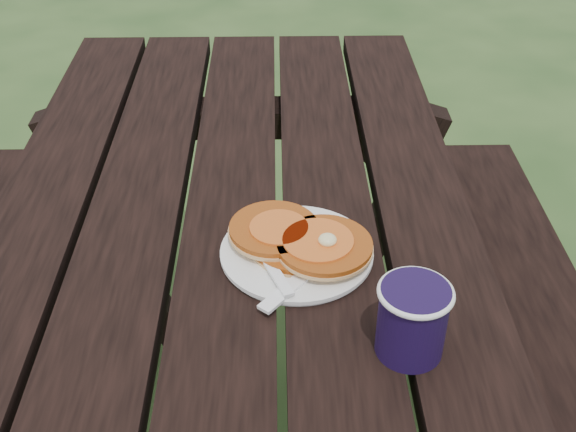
{
  "coord_description": "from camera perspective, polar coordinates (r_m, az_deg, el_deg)",
  "views": [
    {
      "loc": [
        0.07,
        -0.72,
        1.4
      ],
      "look_at": [
        0.09,
        0.11,
        0.8
      ],
      "focal_mm": 45.0,
      "sensor_mm": 36.0,
      "label": 1
    }
  ],
  "objects": [
    {
      "name": "knife",
      "position": [
        0.98,
        1.38,
        -4.64
      ],
      "size": [
        0.13,
        0.15,
        0.0
      ],
      "primitive_type": "cube",
      "rotation": [
        0.0,
        0.0,
        -0.69
      ],
      "color": "white",
      "rests_on": "plate"
    },
    {
      "name": "plate",
      "position": [
        1.03,
        0.69,
        -2.94
      ],
      "size": [
        0.28,
        0.28,
        0.01
      ],
      "primitive_type": "cylinder",
      "rotation": [
        0.0,
        0.0,
        0.41
      ],
      "color": "white",
      "rests_on": "picnic_table"
    },
    {
      "name": "fork",
      "position": [
        0.98,
        -1.13,
        -4.32
      ],
      "size": [
        0.09,
        0.16,
        0.01
      ],
      "primitive_type": null,
      "rotation": [
        0.0,
        0.0,
        0.39
      ],
      "color": "white",
      "rests_on": "plate"
    },
    {
      "name": "coffee_cup",
      "position": [
        0.87,
        9.82,
        -7.83
      ],
      "size": [
        0.09,
        0.09,
        0.1
      ],
      "rotation": [
        0.0,
        0.0,
        0.23
      ],
      "color": "#180C32",
      "rests_on": "picnic_table"
    },
    {
      "name": "pancake_stack",
      "position": [
        1.02,
        0.98,
        -1.91
      ],
      "size": [
        0.2,
        0.17,
        0.04
      ],
      "rotation": [
        0.0,
        0.0,
        -0.24
      ],
      "color": "#AB4C13",
      "rests_on": "plate"
    }
  ]
}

